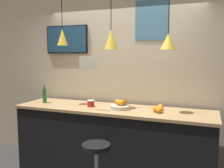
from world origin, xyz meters
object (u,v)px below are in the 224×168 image
object	(u,v)px
mounted_tv	(67,39)
juice_bottle	(45,96)
bar_stool	(96,162)
spread_jar	(91,103)
fruit_bowl	(120,106)

from	to	relation	value
mounted_tv	juice_bottle	bearing A→B (deg)	-108.97
bar_stool	juice_bottle	distance (m)	1.50
juice_bottle	spread_jar	world-z (taller)	juice_bottle
juice_bottle	bar_stool	bearing A→B (deg)	-27.36
fruit_bowl	mounted_tv	bearing A→B (deg)	158.54
bar_stool	fruit_bowl	distance (m)	0.87
fruit_bowl	spread_jar	xyz separation A→B (m)	(-0.46, -0.01, 0.00)
spread_jar	juice_bottle	bearing A→B (deg)	-180.00
juice_bottle	mounted_tv	bearing A→B (deg)	71.03
fruit_bowl	mounted_tv	world-z (taller)	mounted_tv
spread_jar	mounted_tv	bearing A→B (deg)	145.75
juice_bottle	mounted_tv	world-z (taller)	mounted_tv
spread_jar	mounted_tv	xyz separation A→B (m)	(-0.66, 0.45, 0.98)
juice_bottle	mounted_tv	distance (m)	1.03
bar_stool	fruit_bowl	bearing A→B (deg)	81.83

